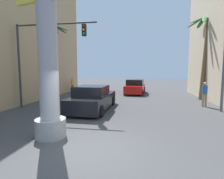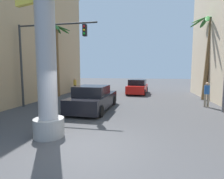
{
  "view_description": "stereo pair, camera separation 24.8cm",
  "coord_description": "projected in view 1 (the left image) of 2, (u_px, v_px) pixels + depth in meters",
  "views": [
    {
      "loc": [
        1.63,
        -5.07,
        2.46
      ],
      "look_at": [
        0.0,
        4.52,
        1.44
      ],
      "focal_mm": 28.0,
      "sensor_mm": 36.0,
      "label": 1
    },
    {
      "loc": [
        1.87,
        -5.02,
        2.46
      ],
      "look_at": [
        0.0,
        4.52,
        1.44
      ],
      "focal_mm": 28.0,
      "sensor_mm": 36.0,
      "label": 2
    }
  ],
  "objects": [
    {
      "name": "ground_plane",
      "position": [
        122.0,
        99.0,
        15.3
      ],
      "size": [
        89.23,
        89.23,
        0.0
      ],
      "primitive_type": "plane",
      "color": "#424244"
    },
    {
      "name": "street_lamp",
      "position": [
        219.0,
        39.0,
        10.33
      ],
      "size": [
        2.54,
        0.28,
        7.2
      ],
      "color": "#59595E",
      "rests_on": "ground"
    },
    {
      "name": "traffic_light_mast",
      "position": [
        42.0,
        48.0,
        11.27
      ],
      "size": [
        5.44,
        0.32,
        5.52
      ],
      "color": "#333333",
      "rests_on": "ground"
    },
    {
      "name": "car_lead",
      "position": [
        93.0,
        99.0,
        11.12
      ],
      "size": [
        2.19,
        5.06,
        1.56
      ],
      "color": "black",
      "rests_on": "ground"
    },
    {
      "name": "car_far",
      "position": [
        135.0,
        87.0,
        19.25
      ],
      "size": [
        2.28,
        4.54,
        1.56
      ],
      "color": "black",
      "rests_on": "ground"
    },
    {
      "name": "palm_tree_mid_right",
      "position": [
        205.0,
        47.0,
        14.98
      ],
      "size": [
        2.84,
        2.8,
        7.1
      ],
      "color": "brown",
      "rests_on": "ground"
    },
    {
      "name": "palm_tree_mid_left",
      "position": [
        54.0,
        53.0,
        16.58
      ],
      "size": [
        2.83,
        2.84,
        6.82
      ],
      "color": "brown",
      "rests_on": "ground"
    },
    {
      "name": "pedestrian_far_left",
      "position": [
        72.0,
        84.0,
        19.83
      ],
      "size": [
        0.43,
        0.43,
        1.68
      ],
      "color": "black",
      "rests_on": "ground"
    },
    {
      "name": "pedestrian_mid_right",
      "position": [
        205.0,
        92.0,
        12.08
      ],
      "size": [
        0.39,
        0.39,
        1.71
      ],
      "color": "gray",
      "rests_on": "ground"
    }
  ]
}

